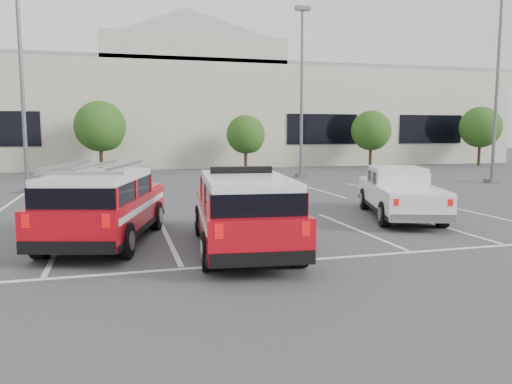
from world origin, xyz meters
TOP-DOWN VIEW (x-y plane):
  - ground at (0.00, 0.00)m, footprint 120.00×120.00m
  - stall_markings at (0.00, 4.50)m, footprint 23.00×15.00m
  - convention_building at (0.18, 31.86)m, footprint 60.00×16.99m
  - tree_mid_left at (-4.91, 22.05)m, footprint 3.37×3.37m
  - tree_mid_right at (5.09, 22.05)m, footprint 2.77×2.77m
  - tree_right at (15.09, 22.05)m, footprint 3.07×3.07m
  - tree_far_right at (25.09, 22.05)m, footprint 3.37×3.37m
  - light_pole_left at (-8.00, 12.00)m, footprint 0.90×0.60m
  - light_pole_mid at (7.00, 16.00)m, footprint 0.90×0.60m
  - light_pole_right at (16.00, 10.00)m, footprint 0.90×0.60m
  - fire_chief_suv at (-1.05, -1.54)m, footprint 2.68×5.83m
  - white_pickup at (5.05, 1.55)m, footprint 3.42×5.66m
  - ladder_suv at (-4.31, 0.12)m, footprint 3.40×5.61m

SIDE VIEW (x-z plane):
  - ground at x=0.00m, z-range 0.00..0.00m
  - stall_markings at x=0.00m, z-range 0.00..0.01m
  - white_pickup at x=5.05m, z-range -0.17..1.48m
  - fire_chief_suv at x=-1.05m, z-range -0.18..1.80m
  - ladder_suv at x=-4.31m, z-range -0.21..1.86m
  - tree_mid_right at x=5.09m, z-range 0.51..4.50m
  - tree_right at x=15.09m, z-range 0.56..4.98m
  - tree_mid_left at x=-4.91m, z-range 0.62..5.46m
  - tree_far_right at x=25.09m, z-range 0.62..5.46m
  - convention_building at x=0.18m, z-range -1.88..11.32m
  - light_pole_left at x=-8.00m, z-range 0.07..10.31m
  - light_pole_mid at x=7.00m, z-range 0.07..10.31m
  - light_pole_right at x=16.00m, z-range 0.07..10.31m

